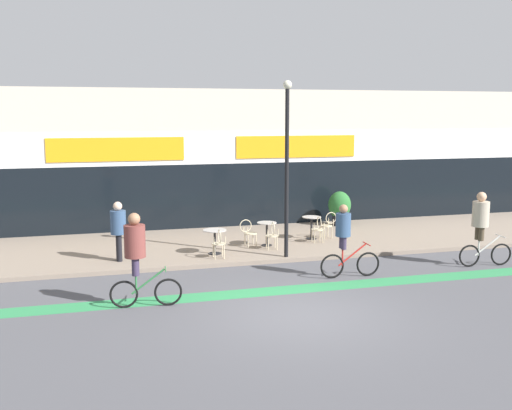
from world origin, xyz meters
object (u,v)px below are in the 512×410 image
Objects in this scene: cafe_chair_2_near at (318,228)px; pedestrian_near_end at (118,226)px; cafe_chair_2_side at (328,223)px; bistro_table_0 at (215,237)px; cafe_chair_1_near at (272,234)px; cyclist_0 at (137,251)px; cafe_chair_0_near at (219,242)px; bistro_table_1 at (267,229)px; cyclist_1 at (482,222)px; cyclist_2 at (345,236)px; cafe_chair_1_side at (248,231)px; planter_pot at (340,207)px; bistro_table_2 at (311,223)px; lamp_post at (287,157)px.

pedestrian_near_end reaches higher than cafe_chair_2_near.
bistro_table_0 is at bearing 11.10° from cafe_chair_2_side.
cafe_chair_2_near is at bearing -68.17° from cafe_chair_1_near.
cafe_chair_2_side is 8.83m from cyclist_0.
cyclist_0 reaches higher than cafe_chair_0_near.
bistro_table_1 is 4.83m from pedestrian_near_end.
cafe_chair_2_near is (3.63, 0.64, -0.02)m from bistro_table_0.
pedestrian_near_end is at bearing 168.43° from cyclist_1.
cyclist_1 reaches higher than cyclist_2.
cyclist_2 reaches higher than cafe_chair_2_near.
bistro_table_1 is 0.63m from cafe_chair_1_side.
cafe_chair_1_near is 1.86m from cafe_chair_2_near.
planter_pot is at bearing 31.13° from bistro_table_0.
cyclist_0 is at bearing 129.54° from cafe_chair_2_near.
cafe_chair_1_side is 0.69× the size of planter_pot.
cyclist_0 is at bearing 32.81° from cafe_chair_2_side.
planter_pot is 6.66m from cyclist_1.
cyclist_1 is at bearing -19.75° from pedestrian_near_end.
bistro_table_1 is 0.59× the size of planter_pot.
planter_pot is (3.71, 2.68, 0.17)m from bistro_table_1.
bistro_table_2 is 0.86× the size of cafe_chair_1_side.
cafe_chair_0_near is 1.00× the size of cafe_chair_2_near.
cyclist_1 reaches higher than cafe_chair_2_side.
cyclist_1 is 4.26m from cyclist_2.
pedestrian_near_end is at bearing -175.80° from cafe_chair_1_side.
lamp_post reaches higher than cafe_chair_2_side.
bistro_table_1 is 0.99× the size of bistro_table_2.
bistro_table_2 reaches higher than bistro_table_0.
bistro_table_0 is 3.69m from cafe_chair_2_near.
cyclist_0 reaches higher than planter_pot.
cafe_chair_0_near is at bearing 58.67° from cyclist_0.
pedestrian_near_end reaches higher than bistro_table_0.
lamp_post reaches higher than cyclist_1.
bistro_table_2 is at bearing 46.23° from cyclist_0.
cyclist_1 is (5.93, -3.76, 0.67)m from cafe_chair_1_side.
cafe_chair_1_side is at bearing 152.62° from cyclist_1.
cafe_chair_0_near is 3.21m from lamp_post.
cafe_chair_1_near is 0.69× the size of planter_pot.
bistro_table_1 is 2.46m from cafe_chair_2_side.
cafe_chair_2_side is at bearing 13.65° from bistro_table_1.
planter_pot is 0.60× the size of cyclist_0.
cyclist_0 reaches higher than pedestrian_near_end.
pedestrian_near_end is (-6.50, -0.73, 0.52)m from cafe_chair_2_near.
planter_pot is (5.58, 4.00, 0.20)m from cafe_chair_0_near.
cafe_chair_1_side is (1.24, 0.68, -0.02)m from bistro_table_0.
lamp_post is (-1.64, -1.57, 2.49)m from cafe_chair_2_near.
lamp_post is (0.13, -1.00, 2.49)m from cafe_chair_1_near.
lamp_post reaches higher than cafe_chair_0_near.
pedestrian_near_end is at bearing 95.73° from cafe_chair_1_near.
bistro_table_0 is 1.86m from cafe_chair_1_near.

